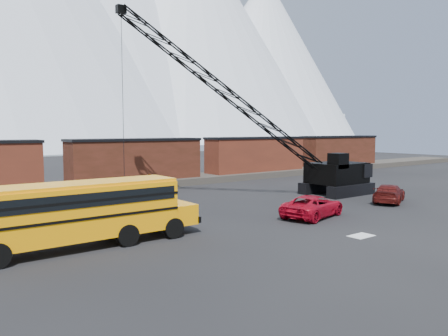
{
  "coord_description": "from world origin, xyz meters",
  "views": [
    {
      "loc": [
        -19.46,
        -17.87,
        5.71
      ],
      "look_at": [
        -0.6,
        6.77,
        3.0
      ],
      "focal_mm": 35.0,
      "sensor_mm": 36.0,
      "label": 1
    }
  ],
  "objects_px": {
    "school_bus": "(82,211)",
    "crawler_crane": "(231,97)",
    "maroon_suv": "(389,193)",
    "red_pickup": "(313,206)"
  },
  "relations": [
    {
      "from": "school_bus",
      "to": "crawler_crane",
      "type": "bearing_deg",
      "value": 25.46
    },
    {
      "from": "maroon_suv",
      "to": "crawler_crane",
      "type": "height_order",
      "value": "crawler_crane"
    },
    {
      "from": "school_bus",
      "to": "red_pickup",
      "type": "relative_size",
      "value": 2.23
    },
    {
      "from": "maroon_suv",
      "to": "crawler_crane",
      "type": "xyz_separation_m",
      "value": [
        -9.1,
        8.62,
        7.65
      ]
    },
    {
      "from": "crawler_crane",
      "to": "red_pickup",
      "type": "bearing_deg",
      "value": -91.22
    },
    {
      "from": "school_bus",
      "to": "crawler_crane",
      "type": "xyz_separation_m",
      "value": [
        14.84,
        7.06,
        6.57
      ]
    },
    {
      "from": "maroon_suv",
      "to": "crawler_crane",
      "type": "distance_m",
      "value": 14.69
    },
    {
      "from": "red_pickup",
      "to": "crawler_crane",
      "type": "bearing_deg",
      "value": -14.73
    },
    {
      "from": "school_bus",
      "to": "crawler_crane",
      "type": "height_order",
      "value": "crawler_crane"
    },
    {
      "from": "red_pickup",
      "to": "maroon_suv",
      "type": "xyz_separation_m",
      "value": [
        9.29,
        0.26,
        -0.01
      ]
    }
  ]
}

